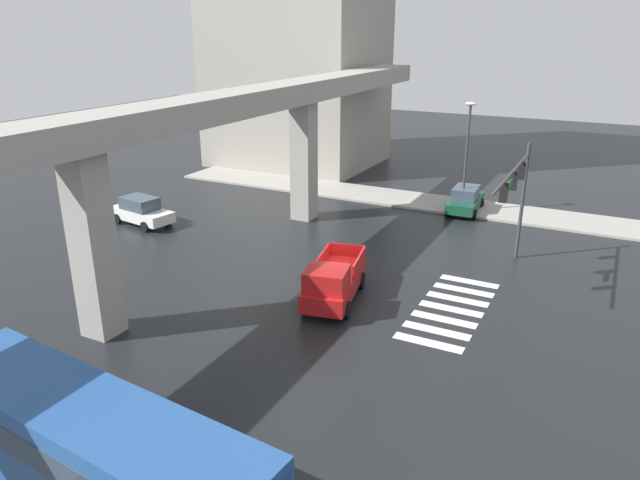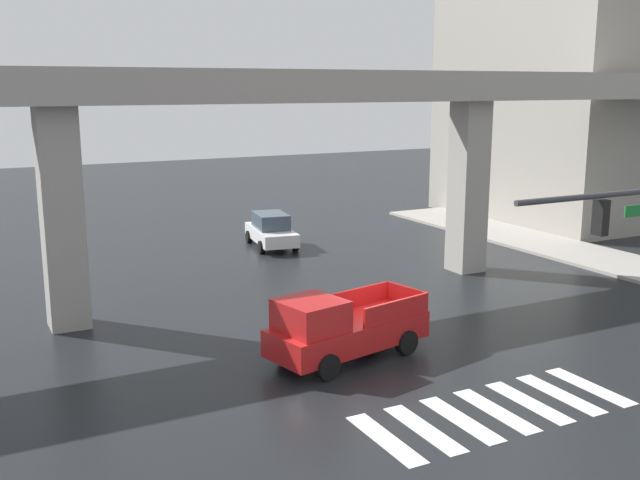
{
  "view_description": "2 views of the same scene",
  "coord_description": "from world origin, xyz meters",
  "px_view_note": "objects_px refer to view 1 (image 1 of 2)",
  "views": [
    {
      "loc": [
        -23.41,
        -11.3,
        11.76
      ],
      "look_at": [
        -0.91,
        0.24,
        2.52
      ],
      "focal_mm": 33.21,
      "sensor_mm": 36.0,
      "label": 1
    },
    {
      "loc": [
        -11.94,
        -19.11,
        8.08
      ],
      "look_at": [
        -1.15,
        1.69,
        3.15
      ],
      "focal_mm": 41.35,
      "sensor_mm": 36.0,
      "label": 2
    }
  ],
  "objects_px": {
    "pickup_truck": "(333,282)",
    "fire_hydrant": "(463,209)",
    "traffic_signal_mast": "(516,187)",
    "sedan_dark_green": "(465,200)",
    "sedan_white": "(141,211)",
    "city_bus": "(92,447)",
    "street_lamp_near_corner": "(467,145)"
  },
  "relations": [
    {
      "from": "pickup_truck",
      "to": "fire_hydrant",
      "type": "relative_size",
      "value": 6.33
    },
    {
      "from": "traffic_signal_mast",
      "to": "sedan_dark_green",
      "type": "bearing_deg",
      "value": 25.19
    },
    {
      "from": "sedan_white",
      "to": "sedan_dark_green",
      "type": "bearing_deg",
      "value": -55.89
    },
    {
      "from": "city_bus",
      "to": "street_lamp_near_corner",
      "type": "xyz_separation_m",
      "value": [
        29.33,
        -1.99,
        2.83
      ]
    },
    {
      "from": "sedan_dark_green",
      "to": "street_lamp_near_corner",
      "type": "xyz_separation_m",
      "value": [
        -0.36,
        0.11,
        3.7
      ]
    },
    {
      "from": "street_lamp_near_corner",
      "to": "city_bus",
      "type": "bearing_deg",
      "value": 176.13
    },
    {
      "from": "sedan_dark_green",
      "to": "fire_hydrant",
      "type": "relative_size",
      "value": 5.16
    },
    {
      "from": "pickup_truck",
      "to": "traffic_signal_mast",
      "type": "bearing_deg",
      "value": -43.61
    },
    {
      "from": "pickup_truck",
      "to": "sedan_white",
      "type": "xyz_separation_m",
      "value": [
        4.54,
        15.49,
        -0.14
      ]
    },
    {
      "from": "pickup_truck",
      "to": "street_lamp_near_corner",
      "type": "height_order",
      "value": "street_lamp_near_corner"
    },
    {
      "from": "city_bus",
      "to": "street_lamp_near_corner",
      "type": "height_order",
      "value": "street_lamp_near_corner"
    },
    {
      "from": "city_bus",
      "to": "traffic_signal_mast",
      "type": "height_order",
      "value": "traffic_signal_mast"
    },
    {
      "from": "fire_hydrant",
      "to": "pickup_truck",
      "type": "bearing_deg",
      "value": 173.14
    },
    {
      "from": "city_bus",
      "to": "sedan_dark_green",
      "type": "relative_size",
      "value": 2.51
    },
    {
      "from": "sedan_dark_green",
      "to": "fire_hydrant",
      "type": "bearing_deg",
      "value": -177.46
    },
    {
      "from": "sedan_dark_green",
      "to": "traffic_signal_mast",
      "type": "distance_m",
      "value": 11.25
    },
    {
      "from": "sedan_white",
      "to": "fire_hydrant",
      "type": "xyz_separation_m",
      "value": [
        10.98,
        -17.36,
        -0.42
      ]
    },
    {
      "from": "traffic_signal_mast",
      "to": "fire_hydrant",
      "type": "height_order",
      "value": "traffic_signal_mast"
    },
    {
      "from": "city_bus",
      "to": "fire_hydrant",
      "type": "bearing_deg",
      "value": -4.21
    },
    {
      "from": "city_bus",
      "to": "sedan_dark_green",
      "type": "distance_m",
      "value": 29.77
    },
    {
      "from": "sedan_white",
      "to": "traffic_signal_mast",
      "type": "height_order",
      "value": "traffic_signal_mast"
    },
    {
      "from": "city_bus",
      "to": "sedan_white",
      "type": "bearing_deg",
      "value": 40.32
    },
    {
      "from": "sedan_white",
      "to": "traffic_signal_mast",
      "type": "bearing_deg",
      "value": -84.44
    },
    {
      "from": "pickup_truck",
      "to": "sedan_dark_green",
      "type": "height_order",
      "value": "pickup_truck"
    },
    {
      "from": "pickup_truck",
      "to": "street_lamp_near_corner",
      "type": "relative_size",
      "value": 0.74
    },
    {
      "from": "traffic_signal_mast",
      "to": "fire_hydrant",
      "type": "xyz_separation_m",
      "value": [
        8.85,
        4.49,
        -4.13
      ]
    },
    {
      "from": "sedan_white",
      "to": "sedan_dark_green",
      "type": "height_order",
      "value": "same"
    },
    {
      "from": "street_lamp_near_corner",
      "to": "sedan_white",
      "type": "bearing_deg",
      "value": 123.46
    },
    {
      "from": "pickup_truck",
      "to": "sedan_dark_green",
      "type": "distance_m",
      "value": 16.38
    },
    {
      "from": "sedan_dark_green",
      "to": "street_lamp_near_corner",
      "type": "bearing_deg",
      "value": 162.89
    },
    {
      "from": "pickup_truck",
      "to": "sedan_dark_green",
      "type": "relative_size",
      "value": 1.23
    },
    {
      "from": "street_lamp_near_corner",
      "to": "fire_hydrant",
      "type": "relative_size",
      "value": 8.52
    }
  ]
}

